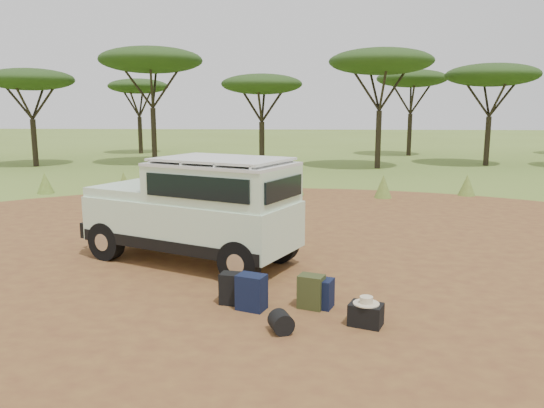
# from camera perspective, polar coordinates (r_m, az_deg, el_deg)

# --- Properties ---
(ground) EXTENTS (140.00, 140.00, 0.00)m
(ground) POSITION_cam_1_polar(r_m,az_deg,el_deg) (10.14, 1.35, -7.02)
(ground) COLOR olive
(ground) RESTS_ON ground
(dirt_clearing) EXTENTS (23.00, 23.00, 0.01)m
(dirt_clearing) POSITION_cam_1_polar(r_m,az_deg,el_deg) (10.14, 1.35, -7.00)
(dirt_clearing) COLOR brown
(dirt_clearing) RESTS_ON ground
(grass_fringe) EXTENTS (36.60, 1.60, 0.90)m
(grass_fringe) POSITION_cam_1_polar(r_m,az_deg,el_deg) (18.53, 2.90, 2.12)
(grass_fringe) COLOR olive
(grass_fringe) RESTS_ON ground
(acacia_treeline) EXTENTS (46.70, 13.20, 6.26)m
(acacia_treeline) POSITION_cam_1_polar(r_m,az_deg,el_deg) (29.55, 4.64, 13.78)
(acacia_treeline) COLOR #2D2219
(acacia_treeline) RESTS_ON ground
(safari_vehicle) EXTENTS (4.59, 3.31, 2.10)m
(safari_vehicle) POSITION_cam_1_polar(r_m,az_deg,el_deg) (10.47, -8.07, -0.85)
(safari_vehicle) COLOR silver
(safari_vehicle) RESTS_ON ground
(walking_staff) EXTENTS (0.47, 0.25, 1.30)m
(walking_staff) POSITION_cam_1_polar(r_m,az_deg,el_deg) (11.68, -7.16, -1.50)
(walking_staff) COLOR maroon
(walking_staff) RESTS_ON ground
(backpack_black) EXTENTS (0.40, 0.33, 0.50)m
(backpack_black) POSITION_cam_1_polar(r_m,az_deg,el_deg) (8.36, -4.29, -9.07)
(backpack_black) COLOR black
(backpack_black) RESTS_ON ground
(backpack_navy) EXTENTS (0.50, 0.43, 0.55)m
(backpack_navy) POSITION_cam_1_polar(r_m,az_deg,el_deg) (8.10, -2.22, -9.48)
(backpack_navy) COLOR #101A33
(backpack_navy) RESTS_ON ground
(backpack_olive) EXTENTS (0.44, 0.38, 0.52)m
(backpack_olive) POSITION_cam_1_polar(r_m,az_deg,el_deg) (8.18, 4.24, -9.40)
(backpack_olive) COLOR #363F1D
(backpack_olive) RESTS_ON ground
(duffel_navy) EXTENTS (0.48, 0.42, 0.46)m
(duffel_navy) POSITION_cam_1_polar(r_m,az_deg,el_deg) (8.24, 5.10, -9.52)
(duffel_navy) COLOR #101A33
(duffel_navy) RESTS_ON ground
(hard_case) EXTENTS (0.54, 0.46, 0.32)m
(hard_case) POSITION_cam_1_polar(r_m,az_deg,el_deg) (7.69, 10.06, -11.65)
(hard_case) COLOR black
(hard_case) RESTS_ON ground
(stuff_sack) EXTENTS (0.39, 0.39, 0.30)m
(stuff_sack) POSITION_cam_1_polar(r_m,az_deg,el_deg) (7.35, 0.98, -12.61)
(stuff_sack) COLOR black
(stuff_sack) RESTS_ON ground
(safari_hat) EXTENTS (0.37, 0.37, 0.11)m
(safari_hat) POSITION_cam_1_polar(r_m,az_deg,el_deg) (7.62, 10.10, -10.26)
(safari_hat) COLOR beige
(safari_hat) RESTS_ON hard_case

